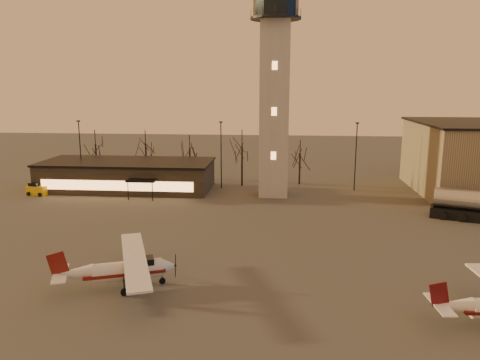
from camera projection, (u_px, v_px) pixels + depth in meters
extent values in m
plane|color=#44423F|center=(266.00, 281.00, 37.74)|extent=(220.00, 220.00, 0.00)
cube|color=#9F9D97|center=(274.00, 111.00, 64.59)|extent=(4.00, 4.00, 24.00)
cylinder|color=black|center=(276.00, 18.00, 62.14)|extent=(6.80, 6.80, 0.30)
cylinder|color=black|center=(276.00, 4.00, 61.77)|extent=(6.00, 6.00, 3.40)
cube|color=black|center=(128.00, 176.00, 70.48)|extent=(25.00, 10.00, 4.00)
cube|color=black|center=(127.00, 162.00, 70.04)|extent=(25.40, 10.40, 0.30)
cube|color=#FFA759|center=(116.00, 186.00, 65.66)|extent=(22.00, 0.08, 1.40)
cube|color=black|center=(142.00, 181.00, 64.15)|extent=(4.00, 2.00, 0.20)
cylinder|color=black|center=(81.00, 154.00, 72.52)|extent=(0.16, 0.16, 10.00)
cube|color=black|center=(78.00, 121.00, 71.50)|extent=(0.50, 0.25, 0.18)
cylinder|color=black|center=(221.00, 156.00, 70.60)|extent=(0.16, 0.16, 10.00)
cube|color=black|center=(221.00, 122.00, 69.58)|extent=(0.50, 0.25, 0.18)
cylinder|color=black|center=(356.00, 157.00, 68.86)|extent=(0.16, 0.16, 10.00)
cube|color=black|center=(357.00, 123.00, 67.84)|extent=(0.50, 0.25, 0.18)
cylinder|color=black|center=(96.00, 161.00, 78.80)|extent=(0.28, 0.28, 5.74)
cylinder|color=black|center=(190.00, 164.00, 77.46)|extent=(0.28, 0.28, 5.25)
cylinder|color=black|center=(242.00, 166.00, 72.68)|extent=(0.28, 0.28, 6.16)
cylinder|color=black|center=(300.00, 169.00, 73.97)|extent=(0.28, 0.28, 4.97)
cylinder|color=black|center=(146.00, 160.00, 80.07)|extent=(0.28, 0.28, 5.60)
cone|color=silver|center=(454.00, 306.00, 30.43)|extent=(2.54, 1.31, 1.13)
cube|color=silver|center=(440.00, 304.00, 30.42)|extent=(1.18, 3.44, 0.08)
cube|color=#500B0E|center=(439.00, 294.00, 30.28)|extent=(1.42, 0.19, 1.74)
cylinder|color=silver|center=(128.00, 270.00, 36.25)|extent=(5.43, 3.23, 1.48)
cone|color=silver|center=(168.00, 266.00, 37.06)|extent=(1.46, 1.68, 1.41)
cone|color=silver|center=(75.00, 274.00, 35.20)|extent=(3.00, 2.14, 1.25)
cube|color=black|center=(142.00, 263.00, 36.44)|extent=(2.02, 1.72, 0.80)
cube|color=#63120E|center=(125.00, 271.00, 36.20)|extent=(6.30, 3.60, 0.25)
cube|color=silver|center=(135.00, 259.00, 36.22)|extent=(6.01, 12.34, 0.16)
cube|color=silver|center=(60.00, 274.00, 34.91)|extent=(2.28, 3.88, 0.09)
cube|color=#63120E|center=(58.00, 264.00, 34.72)|extent=(1.51, 0.64, 1.93)
cube|color=black|center=(475.00, 215.00, 54.45)|extent=(9.96, 6.01, 1.25)
cylinder|color=#A6A6AB|center=(463.00, 199.00, 54.68)|extent=(6.78, 4.51, 2.38)
cube|color=gold|center=(38.00, 190.00, 66.88)|extent=(3.13, 2.07, 1.35)
cube|color=black|center=(35.00, 185.00, 66.83)|extent=(1.58, 1.58, 0.77)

